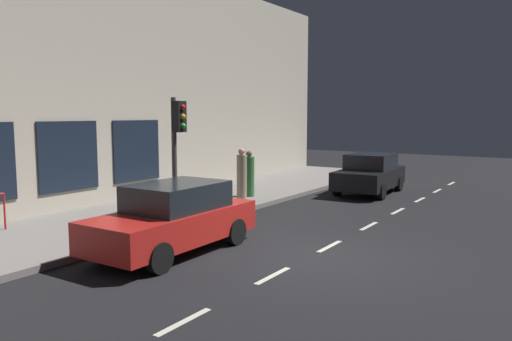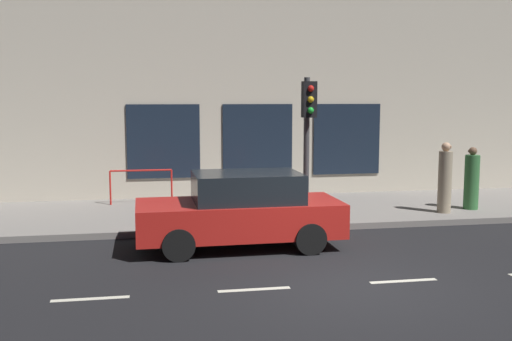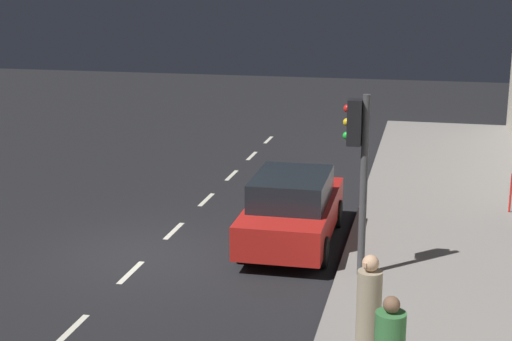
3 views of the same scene
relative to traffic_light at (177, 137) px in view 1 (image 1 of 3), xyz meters
name	(u,v)px [view 1 (image 1 of 3)]	position (x,y,z in m)	size (l,w,h in m)	color
ground_plane	(310,256)	(-4.34, 0.45, -2.53)	(60.00, 60.00, 0.00)	black
sidewalk	(119,220)	(1.91, 0.45, -2.45)	(4.50, 32.00, 0.15)	gray
building_facade	(59,77)	(4.46, 0.45, 1.78)	(0.65, 32.00, 8.65)	beige
lane_centre_line	(330,246)	(-4.34, -0.55, -2.53)	(0.12, 27.20, 0.01)	beige
traffic_light	(177,137)	(0.00, 0.00, 0.00)	(0.49, 0.32, 3.46)	#424244
parked_car_0	(370,174)	(-2.21, -8.81, -1.74)	(2.11, 4.12, 1.58)	black
parked_car_1	(174,218)	(-1.54, 1.84, -1.74)	(1.91, 4.26, 1.58)	red
pedestrian_0	(249,176)	(0.90, -4.79, -1.61)	(0.53, 0.53, 1.67)	#336B38
pedestrian_1	(242,176)	(0.56, -3.84, -1.52)	(0.49, 0.49, 1.84)	gray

